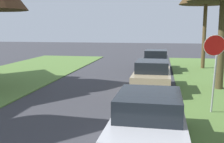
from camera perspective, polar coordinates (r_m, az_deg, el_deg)
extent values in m
cylinder|color=#9EA0A5|center=(10.84, 20.19, -2.56)|extent=(0.07, 0.50, 2.22)
cylinder|color=white|center=(10.94, 20.34, 5.04)|extent=(0.82, 0.24, 0.79)
cylinder|color=red|center=(10.94, 20.34, 5.04)|extent=(0.77, 0.25, 0.75)
cylinder|color=#483E24|center=(15.41, 21.56, 4.94)|extent=(0.40, 0.40, 4.51)
cylinder|color=brown|center=(23.04, 18.41, 6.81)|extent=(0.29, 0.29, 4.97)
cube|color=#BCBCC1|center=(7.63, 7.61, -11.26)|extent=(1.87, 4.42, 0.85)
cube|color=black|center=(7.20, 7.62, -6.59)|extent=(1.63, 2.04, 0.56)
cylinder|color=black|center=(9.35, 2.76, -9.21)|extent=(0.21, 0.60, 0.60)
cylinder|color=black|center=(9.29, 13.60, -9.60)|extent=(0.21, 0.60, 0.60)
cube|color=tan|center=(14.52, 8.25, -1.56)|extent=(1.87, 4.42, 0.85)
cube|color=black|center=(14.19, 8.27, 1.08)|extent=(1.63, 2.04, 0.56)
cylinder|color=black|center=(16.25, 5.43, -1.42)|extent=(0.21, 0.60, 0.60)
cylinder|color=black|center=(16.19, 11.57, -1.61)|extent=(0.21, 0.60, 0.60)
cylinder|color=black|center=(13.03, 4.05, -3.99)|extent=(0.21, 0.60, 0.60)
cylinder|color=black|center=(12.95, 11.74, -4.24)|extent=(0.21, 0.60, 0.60)
cube|color=black|center=(21.45, 9.00, 1.81)|extent=(1.87, 4.42, 0.85)
cube|color=black|center=(21.15, 9.02, 3.63)|extent=(1.63, 2.04, 0.56)
cylinder|color=black|center=(23.16, 6.96, 1.66)|extent=(0.21, 0.60, 0.60)
cylinder|color=black|center=(23.11, 11.27, 1.53)|extent=(0.21, 0.60, 0.60)
cylinder|color=black|center=(19.90, 6.32, 0.47)|extent=(0.21, 0.60, 0.60)
cylinder|color=black|center=(19.84, 11.33, 0.33)|extent=(0.21, 0.60, 0.60)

